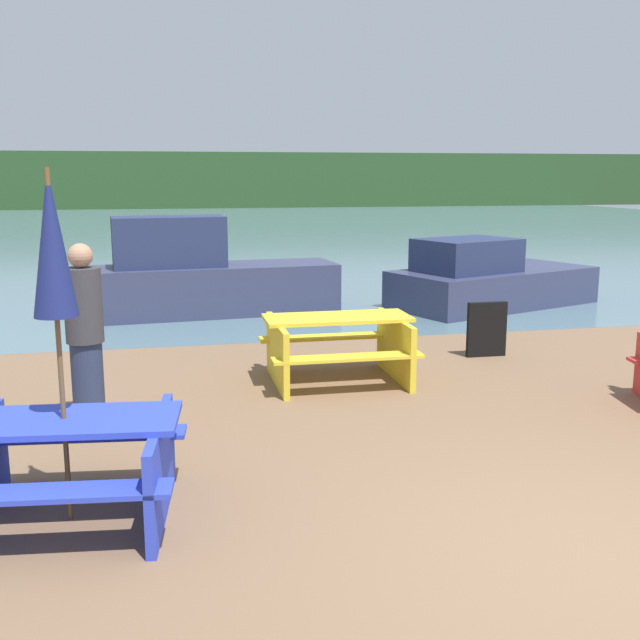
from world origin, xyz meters
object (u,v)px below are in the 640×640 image
object	(u,v)px
boat	(204,278)
person	(85,336)
umbrella_navy	(52,247)
boat_second	(487,281)
signboard	(487,329)
picnic_table_blue	(67,459)
picnic_table_yellow	(337,343)

from	to	relation	value
boat	person	size ratio (longest dim) A/B	2.44
umbrella_navy	boat_second	xyz separation A→B (m)	(6.66, 7.69, -1.49)
person	signboard	size ratio (longest dim) A/B	2.41
picnic_table_blue	boat	xyz separation A→B (m)	(1.40, 7.94, 0.19)
umbrella_navy	boat_second	size ratio (longest dim) A/B	0.58
picnic_table_blue	umbrella_navy	distance (m)	1.52
picnic_table_yellow	umbrella_navy	bearing A→B (deg)	-130.55
picnic_table_yellow	umbrella_navy	xyz separation A→B (m)	(-2.71, -3.17, 1.49)
boat_second	person	xyz separation A→B (m)	(-6.70, -5.60, 0.43)
picnic_table_blue	picnic_table_yellow	world-z (taller)	picnic_table_yellow
boat_second	signboard	world-z (taller)	boat_second
picnic_table_blue	boat_second	bearing A→B (deg)	49.14
boat	boat_second	world-z (taller)	boat
picnic_table_yellow	person	bearing A→B (deg)	-158.61
picnic_table_blue	signboard	bearing A→B (deg)	38.56
picnic_table_blue	person	distance (m)	2.14
picnic_table_yellow	boat	bearing A→B (deg)	105.38
umbrella_navy	person	xyz separation A→B (m)	(-0.05, 2.09, -1.06)
picnic_table_blue	umbrella_navy	xyz separation A→B (m)	(0.00, -0.00, 1.52)
picnic_table_yellow	boat	size ratio (longest dim) A/B	0.39
person	signboard	xyz separation A→B (m)	(5.03, 1.88, -0.53)
umbrella_navy	picnic_table_yellow	bearing A→B (deg)	49.45
person	boat	bearing A→B (deg)	76.08
picnic_table_blue	signboard	world-z (taller)	picnic_table_blue
person	boat_second	bearing A→B (deg)	39.90
umbrella_navy	picnic_table_blue	bearing A→B (deg)	90.00
boat_second	umbrella_navy	bearing A→B (deg)	-152.17
picnic_table_blue	person	world-z (taller)	person
signboard	boat	bearing A→B (deg)	132.12
umbrella_navy	boat_second	bearing A→B (deg)	49.14
picnic_table_yellow	person	distance (m)	3.00
picnic_table_blue	boat	bearing A→B (deg)	79.98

